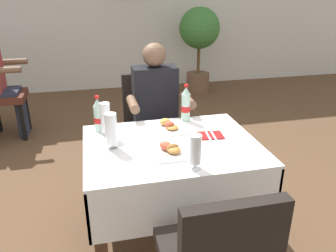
{
  "coord_description": "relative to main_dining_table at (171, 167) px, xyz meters",
  "views": [
    {
      "loc": [
        -0.41,
        -1.97,
        1.68
      ],
      "look_at": [
        0.05,
        0.01,
        0.83
      ],
      "focal_mm": 36.0,
      "sensor_mm": 36.0,
      "label": 1
    }
  ],
  "objects": [
    {
      "name": "napkin_cutlery_set",
      "position": [
        0.28,
        0.05,
        0.18
      ],
      "size": [
        0.18,
        0.19,
        0.01
      ],
      "color": "maroon",
      "rests_on": "main_dining_table"
    },
    {
      "name": "beer_glass_left",
      "position": [
        -0.37,
        0.01,
        0.29
      ],
      "size": [
        0.07,
        0.07,
        0.23
      ],
      "color": "white",
      "rests_on": "main_dining_table"
    },
    {
      "name": "plate_near_camera",
      "position": [
        -0.03,
        -0.13,
        0.2
      ],
      "size": [
        0.23,
        0.23,
        0.06
      ],
      "color": "white",
      "rests_on": "main_dining_table"
    },
    {
      "name": "ground_plane",
      "position": [
        -0.05,
        0.09,
        -0.57
      ],
      "size": [
        11.0,
        11.0,
        0.0
      ],
      "primitive_type": "plane",
      "color": "brown"
    },
    {
      "name": "beer_glass_right",
      "position": [
        -0.39,
        0.21,
        0.29
      ],
      "size": [
        0.07,
        0.07,
        0.23
      ],
      "color": "white",
      "rests_on": "main_dining_table"
    },
    {
      "name": "seated_diner_far",
      "position": [
        0.04,
        0.71,
        0.14
      ],
      "size": [
        0.5,
        0.46,
        1.26
      ],
      "color": "#282D42",
      "rests_on": "ground"
    },
    {
      "name": "cola_bottle_primary",
      "position": [
        -0.44,
        0.31,
        0.29
      ],
      "size": [
        0.06,
        0.06,
        0.25
      ],
      "color": "silver",
      "rests_on": "main_dining_table"
    },
    {
      "name": "plate_far_diner",
      "position": [
        0.04,
        0.23,
        0.19
      ],
      "size": [
        0.25,
        0.25,
        0.06
      ],
      "color": "white",
      "rests_on": "main_dining_table"
    },
    {
      "name": "chair_far_diner_seat",
      "position": [
        0.0,
        0.82,
        -0.02
      ],
      "size": [
        0.44,
        0.5,
        0.97
      ],
      "color": "black",
      "rests_on": "ground"
    },
    {
      "name": "potted_plant_corner",
      "position": [
        1.27,
        3.37,
        0.34
      ],
      "size": [
        0.65,
        0.65,
        1.37
      ],
      "color": "brown",
      "rests_on": "ground"
    },
    {
      "name": "cola_bottle_secondary",
      "position": [
        0.19,
        0.36,
        0.3
      ],
      "size": [
        0.07,
        0.07,
        0.28
      ],
      "color": "silver",
      "rests_on": "main_dining_table"
    },
    {
      "name": "beer_glass_middle",
      "position": [
        0.05,
        -0.34,
        0.29
      ],
      "size": [
        0.07,
        0.07,
        0.2
      ],
      "color": "white",
      "rests_on": "main_dining_table"
    },
    {
      "name": "main_dining_table",
      "position": [
        0.0,
        0.0,
        0.0
      ],
      "size": [
        1.1,
        0.85,
        0.75
      ],
      "color": "white",
      "rests_on": "ground"
    }
  ]
}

